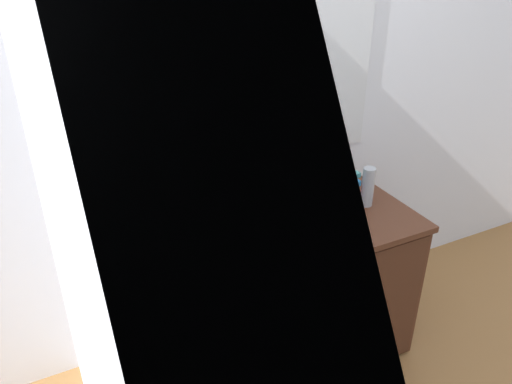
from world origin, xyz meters
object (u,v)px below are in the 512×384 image
object	(u,v)px
book_stack_side	(332,187)
laptop	(267,142)
water_bottle	(368,187)
computer_mouse	(322,211)
cell_phone	(348,236)
book_stack_tall	(273,191)
mug	(183,244)
desk	(333,273)
keyboard	(241,221)
book_stack_keyboard_riser	(243,234)

from	to	relation	value
book_stack_side	laptop	bearing A→B (deg)	172.16
book_stack_side	water_bottle	distance (m)	0.17
computer_mouse	cell_phone	distance (m)	0.21
book_stack_tall	water_bottle	distance (m)	0.47
water_bottle	mug	bearing A→B (deg)	-179.92
desk	book_stack_tall	bearing A→B (deg)	165.33
desk	computer_mouse	size ratio (longest dim) A/B	12.78
keyboard	cell_phone	size ratio (longest dim) A/B	3.09
laptop	mug	world-z (taller)	laptop
book_stack_tall	desk	bearing A→B (deg)	-14.67
book_stack_tall	water_bottle	size ratio (longest dim) A/B	1.53
book_stack_tall	water_bottle	world-z (taller)	book_stack_tall
book_stack_side	mug	bearing A→B (deg)	-172.29
laptop	book_stack_keyboard_riser	bearing A→B (deg)	-137.11
book_stack_tall	mug	xyz separation A→B (m)	(-0.46, -0.08, -0.10)
book_stack_tall	book_stack_side	world-z (taller)	book_stack_tall
desk	book_stack_side	world-z (taller)	book_stack_side
laptop	computer_mouse	world-z (taller)	laptop
book_stack_keyboard_riser	cell_phone	xyz separation A→B (m)	(0.43, -0.15, -0.05)
book_stack_side	computer_mouse	bearing A→B (deg)	-141.78
book_stack_keyboard_riser	computer_mouse	xyz separation A→B (m)	(0.43, 0.06, -0.03)
book_stack_keyboard_riser	book_stack_side	bearing A→B (deg)	15.59
desk	water_bottle	xyz separation A→B (m)	(0.16, 0.00, 0.45)
water_bottle	book_stack_keyboard_riser	bearing A→B (deg)	-176.18
book_stack_side	cell_phone	xyz separation A→B (m)	(-0.11, -0.30, -0.07)
computer_mouse	cell_phone	world-z (taller)	computer_mouse
desk	water_bottle	size ratio (longest dim) A/B	6.88
mug	laptop	bearing A→B (deg)	18.24
book_stack_tall	book_stack_side	size ratio (longest dim) A/B	1.20
desk	keyboard	distance (m)	0.70
book_stack_side	keyboard	bearing A→B (deg)	-164.97
book_stack_keyboard_riser	keyboard	bearing A→B (deg)	145.22
book_stack_keyboard_riser	keyboard	world-z (taller)	keyboard
book_stack_tall	computer_mouse	size ratio (longest dim) A/B	2.85
book_stack_keyboard_riser	cell_phone	bearing A→B (deg)	-19.19
book_stack_side	keyboard	xyz separation A→B (m)	(-0.54, -0.15, 0.04)
book_stack_side	water_bottle	world-z (taller)	water_bottle
book_stack_tall	mug	world-z (taller)	book_stack_tall
keyboard	water_bottle	size ratio (longest dim) A/B	2.17
laptop	computer_mouse	size ratio (longest dim) A/B	3.39
book_stack_tall	keyboard	distance (m)	0.24
book_stack_tall	keyboard	xyz separation A→B (m)	(-0.21, -0.12, -0.03)
book_stack_keyboard_riser	keyboard	distance (m)	0.06
book_stack_side	keyboard	size ratio (longest dim) A/B	0.59
desk	book_stack_keyboard_riser	bearing A→B (deg)	-175.15
laptop	book_stack_tall	bearing A→B (deg)	-93.30
book_stack_tall	book_stack_keyboard_riser	xyz separation A→B (m)	(-0.21, -0.12, -0.09)
desk	cell_phone	xyz separation A→B (m)	(-0.08, -0.19, 0.36)
keyboard	cell_phone	xyz separation A→B (m)	(0.43, -0.15, -0.11)
cell_phone	computer_mouse	bearing A→B (deg)	68.17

